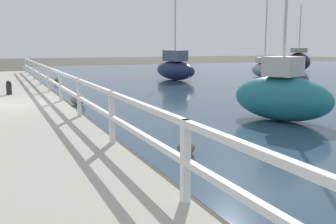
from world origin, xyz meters
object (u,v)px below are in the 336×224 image
sailboat_navy (175,68)px  mooring_bollard (9,88)px  sailboat_gray (264,69)px  sailboat_black (298,61)px  sailboat_teal (282,95)px

sailboat_navy → mooring_bollard: bearing=-159.4°
mooring_bollard → sailboat_gray: 17.84m
sailboat_black → sailboat_gray: sailboat_gray is taller
sailboat_black → mooring_bollard: bearing=-134.8°
sailboat_gray → sailboat_teal: bearing=-102.9°
mooring_bollard → sailboat_navy: 12.02m
sailboat_teal → sailboat_gray: (9.65, 13.45, -0.18)m
mooring_bollard → sailboat_black: (23.91, 10.60, 0.30)m
sailboat_navy → sailboat_gray: sailboat_gray is taller
sailboat_navy → sailboat_black: size_ratio=1.04×
sailboat_gray → mooring_bollard: bearing=-137.5°
sailboat_teal → sailboat_navy: bearing=54.7°
sailboat_teal → sailboat_black: sailboat_teal is taller
sailboat_navy → sailboat_teal: 14.22m
sailboat_teal → sailboat_black: size_ratio=1.26×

